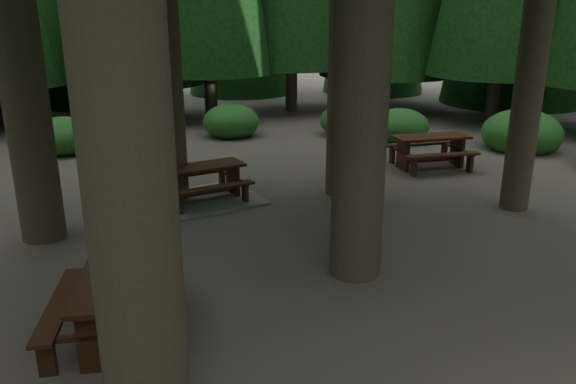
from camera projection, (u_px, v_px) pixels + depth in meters
name	position (u px, v px, depth m)	size (l,w,h in m)	color
ground	(314.00, 284.00, 8.93)	(80.00, 80.00, 0.00)	#534B43
picnic_table_b	(113.00, 295.00, 7.39)	(1.97, 2.28, 0.88)	#371E10
picnic_table_c	(202.00, 189.00, 12.76)	(2.82, 2.48, 0.84)	gray
picnic_table_d	(431.00, 146.00, 15.40)	(2.18, 1.81, 0.89)	#371E10
shrub_ring	(337.00, 238.00, 9.70)	(23.86, 24.64, 1.49)	#216222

